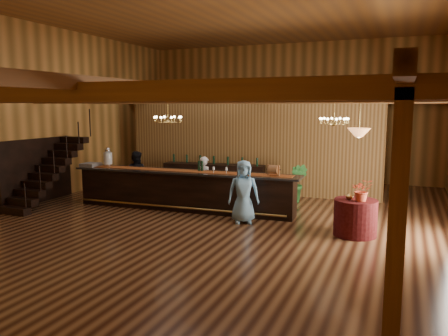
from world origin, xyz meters
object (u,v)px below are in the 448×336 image
at_px(staff_second, 136,175).
at_px(backbar_shelf, 214,178).
at_px(guest, 243,192).
at_px(floor_plant, 296,183).
at_px(raffle_drum, 273,170).
at_px(bartender, 205,181).
at_px(tasting_bar, 184,190).
at_px(chandelier_left, 168,119).
at_px(pendant_lamp, 359,132).
at_px(beverage_dispenser, 108,157).
at_px(chandelier_right, 334,121).
at_px(round_table, 355,218).

bearing_deg(staff_second, backbar_shelf, -144.62).
height_order(guest, floor_plant, guest).
height_order(raffle_drum, bartender, bartender).
height_order(staff_second, floor_plant, staff_second).
relative_size(tasting_bar, staff_second, 4.37).
bearing_deg(backbar_shelf, guest, -62.22).
height_order(chandelier_left, guest, chandelier_left).
distance_m(tasting_bar, floor_plant, 3.57).
relative_size(pendant_lamp, floor_plant, 0.74).
bearing_deg(raffle_drum, pendant_lamp, -20.78).
bearing_deg(chandelier_left, beverage_dispenser, -179.56).
distance_m(chandelier_right, staff_second, 6.36).
height_order(backbar_shelf, bartender, bartender).
distance_m(backbar_shelf, chandelier_left, 3.48).
xyz_separation_m(staff_second, guest, (4.15, -1.33, 0.03)).
xyz_separation_m(raffle_drum, round_table, (2.23, -0.85, -0.89)).
height_order(chandelier_left, chandelier_right, same).
bearing_deg(guest, pendant_lamp, -24.70).
relative_size(backbar_shelf, guest, 2.18).
xyz_separation_m(chandelier_right, bartender, (-3.70, -0.71, -1.85)).
relative_size(tasting_bar, pendant_lamp, 7.61).
bearing_deg(tasting_bar, chandelier_left, -173.92).
xyz_separation_m(round_table, floor_plant, (-2.10, 2.98, 0.18)).
bearing_deg(round_table, tasting_bar, 171.28).
xyz_separation_m(staff_second, floor_plant, (4.84, 1.58, -0.18)).
xyz_separation_m(tasting_bar, beverage_dispenser, (-2.57, -0.09, 0.85)).
height_order(pendant_lamp, guest, pendant_lamp).
height_order(raffle_drum, guest, guest).
xyz_separation_m(tasting_bar, staff_second, (-2.05, 0.65, 0.21)).
xyz_separation_m(raffle_drum, guest, (-0.56, -0.78, -0.50)).
relative_size(backbar_shelf, round_table, 3.61).
bearing_deg(pendant_lamp, backbar_shelf, 146.13).
bearing_deg(chandelier_left, tasting_bar, 9.28).
height_order(bartender, guest, guest).
bearing_deg(backbar_shelf, staff_second, -138.75).
bearing_deg(chandelier_left, floor_plant, 35.52).
distance_m(raffle_drum, staff_second, 4.77).
xyz_separation_m(tasting_bar, backbar_shelf, (-0.22, 2.68, -0.08)).
bearing_deg(staff_second, chandelier_left, 143.37).
distance_m(tasting_bar, beverage_dispenser, 2.70).
distance_m(beverage_dispenser, floor_plant, 5.89).
distance_m(raffle_drum, guest, 1.08).
distance_m(chandelier_right, guest, 3.42).
relative_size(beverage_dispenser, staff_second, 0.38).
relative_size(tasting_bar, guest, 4.21).
relative_size(raffle_drum, guest, 0.21).
distance_m(beverage_dispenser, guest, 4.74).
height_order(beverage_dispenser, round_table, beverage_dispenser).
bearing_deg(pendant_lamp, guest, 178.74).
distance_m(pendant_lamp, bartender, 5.15).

